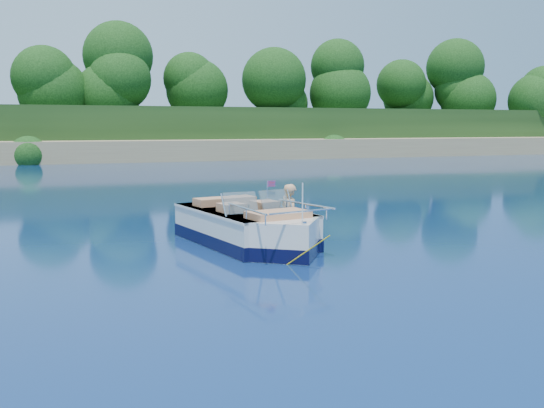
# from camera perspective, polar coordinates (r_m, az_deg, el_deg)

# --- Properties ---
(ground) EXTENTS (160.00, 160.00, 0.00)m
(ground) POSITION_cam_1_polar(r_m,az_deg,el_deg) (10.81, 15.94, -6.54)
(ground) COLOR #0A1B49
(ground) RESTS_ON ground
(shoreline) EXTENTS (170.00, 59.00, 6.00)m
(shoreline) POSITION_cam_1_polar(r_m,az_deg,el_deg) (72.50, -15.33, 5.88)
(shoreline) COLOR #927755
(shoreline) RESTS_ON ground
(treeline) EXTENTS (150.00, 7.12, 8.19)m
(treeline) POSITION_cam_1_polar(r_m,az_deg,el_deg) (49.95, -13.15, 10.64)
(treeline) COLOR black
(treeline) RESTS_ON ground
(motorboat) EXTENTS (2.44, 5.09, 1.71)m
(motorboat) POSITION_cam_1_polar(r_m,az_deg,el_deg) (12.92, -1.96, -2.50)
(motorboat) COLOR silver
(motorboat) RESTS_ON ground
(tow_tube) EXTENTS (1.47, 1.47, 0.33)m
(tow_tube) POSITION_cam_1_polar(r_m,az_deg,el_deg) (14.57, 1.47, -2.35)
(tow_tube) COLOR #FFDA00
(tow_tube) RESTS_ON ground
(boy) EXTENTS (0.55, 0.94, 1.73)m
(boy) POSITION_cam_1_polar(r_m,az_deg,el_deg) (14.60, 1.51, -2.67)
(boy) COLOR tan
(boy) RESTS_ON ground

